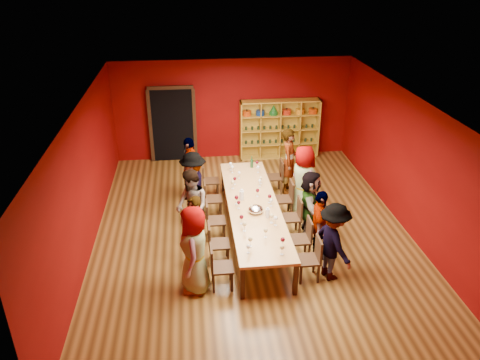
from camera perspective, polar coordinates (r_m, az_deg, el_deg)
The scene contains 52 objects.
room_shell at distance 9.94m, azimuth 1.66°, elevation 0.83°, with size 7.10×9.10×3.04m.
tasting_table at distance 10.30m, azimuth 1.60°, elevation -3.20°, with size 1.10×4.50×0.75m.
doorway at distance 14.11m, azimuth -8.21°, elevation 6.72°, with size 1.40×0.17×2.30m.
shelving_unit at distance 14.30m, azimuth 4.80°, elevation 6.56°, with size 2.40×0.40×1.80m.
chair_person_left_0 at distance 8.84m, azimuth -2.74°, elevation -10.31°, with size 0.42×0.42×0.89m.
person_left_0 at distance 8.62m, azimuth -5.60°, elevation -8.47°, with size 0.85×0.46×1.73m, color #527FA9.
chair_person_left_1 at distance 9.49m, azimuth -3.08°, elevation -7.49°, with size 0.42×0.42×0.89m.
person_left_1 at distance 9.34m, azimuth -5.57°, elevation -6.27°, with size 0.55×0.41×1.52m, color #131735.
chair_person_left_2 at distance 10.26m, azimuth -3.41°, elevation -4.70°, with size 0.42×0.42×0.89m.
person_left_2 at distance 10.09m, azimuth -5.89°, elevation -3.21°, with size 0.80×0.44×1.65m, color #494A4E.
chair_person_left_3 at distance 11.13m, azimuth -3.71°, elevation -2.07°, with size 0.42×0.42×0.89m.
person_left_3 at distance 10.98m, azimuth -5.68°, elevation -0.66°, with size 1.06×0.44×1.65m, color white.
chair_person_left_4 at distance 12.02m, azimuth -3.97°, elevation 0.15°, with size 0.42×0.42×0.89m.
person_left_4 at distance 11.87m, azimuth -6.08°, elevation 1.46°, with size 0.96×0.44×1.64m, color #4A4A4F.
chair_person_right_0 at distance 9.15m, azimuth 8.82°, elevation -9.21°, with size 0.42×0.42×0.89m.
person_right_0 at distance 9.08m, azimuth 11.32°, elevation -7.42°, with size 1.03×0.43×1.60m, color pink.
chair_person_right_1 at distance 9.72m, azimuth 7.78°, elevation -6.84°, with size 0.42×0.42×0.89m.
person_right_1 at distance 9.65m, azimuth 9.64°, elevation -5.40°, with size 0.89×0.40×1.51m, color #525358.
chair_person_right_2 at distance 10.44m, azimuth 6.66°, elevation -4.26°, with size 0.42×0.42×0.89m.
person_right_2 at distance 10.38m, azimuth 8.51°, elevation -2.84°, with size 1.42×0.41×1.54m, color silver.
chair_person_right_3 at distance 11.17m, azimuth 5.71°, elevation -2.05°, with size 0.42×0.42×0.89m.
person_right_3 at distance 11.08m, azimuth 7.71°, elevation -0.17°, with size 0.86×0.47×1.76m, color silver.
chair_person_right_4 at distance 12.25m, azimuth 4.55°, elevation 0.65°, with size 0.42×0.42×0.89m.
person_right_4 at distance 12.15m, azimuth 6.00°, elevation 2.32°, with size 0.64×0.47×1.75m, color #46464B.
wine_glass_0 at distance 11.38m, azimuth -0.12°, elevation 0.84°, with size 0.07×0.07×0.18m.
wine_glass_1 at distance 10.19m, azimuth -0.43°, elevation -2.19°, with size 0.09×0.09×0.22m.
wine_glass_2 at distance 9.45m, azimuth 4.36°, elevation -4.72°, with size 0.09×0.09×0.22m.
wine_glass_3 at distance 11.68m, azimuth 2.23°, elevation 1.53°, with size 0.08×0.08×0.19m.
wine_glass_4 at distance 10.28m, azimuth 3.63°, elevation -2.04°, with size 0.08×0.08×0.21m.
wine_glass_5 at distance 9.24m, azimuth 0.55°, elevation -5.43°, with size 0.09×0.09×0.22m.
wine_glass_6 at distance 10.99m, azimuth 2.43°, elevation -0.14°, with size 0.07×0.07×0.19m.
wine_glass_7 at distance 9.07m, azimuth 3.14°, elevation -6.20°, with size 0.08×0.08×0.21m.
wine_glass_8 at distance 9.53m, azimuth 3.87°, elevation -4.44°, with size 0.09×0.09×0.22m.
wine_glass_9 at distance 9.89m, azimuth 1.41°, elevation -3.29°, with size 0.08×0.08×0.19m.
wine_glass_10 at distance 11.67m, azimuth -0.96°, elevation 1.53°, with size 0.08×0.08×0.20m.
wine_glass_11 at distance 11.95m, azimuth 2.09°, elevation 2.14°, with size 0.08×0.08×0.20m.
wine_glass_12 at distance 8.81m, azimuth 5.23°, elevation -7.31°, with size 0.09×0.09×0.21m.
wine_glass_13 at distance 8.63m, azimuth 1.03°, elevation -8.16°, with size 0.07×0.07×0.18m.
wine_glass_14 at distance 11.12m, azimuth 2.53°, elevation 0.20°, with size 0.08×0.08×0.19m.
wine_glass_15 at distance 8.79m, azimuth 1.28°, elevation -7.27°, with size 0.09×0.09×0.21m.
wine_glass_16 at distance 10.04m, azimuth -0.15°, elevation -2.81°, with size 0.08×0.08×0.19m.
wine_glass_17 at distance 10.87m, azimuth -0.91°, elevation -0.32°, with size 0.09×0.09×0.22m.
wine_glass_18 at distance 10.16m, azimuth 3.83°, elevation -2.54°, with size 0.07×0.07×0.18m.
wine_glass_19 at distance 8.61m, azimuth 5.15°, elevation -8.21°, with size 0.08×0.08×0.21m.
wine_glass_20 at distance 10.53m, azimuth 2.15°, elevation -1.33°, with size 0.08×0.08×0.20m.
wine_glass_21 at distance 9.48m, azimuth 0.18°, elevation -4.58°, with size 0.08×0.08×0.21m.
wine_glass_22 at distance 11.80m, azimuth -1.15°, elevation 1.90°, with size 0.09×0.09×0.21m.
wine_glass_23 at distance 11.07m, azimuth -0.64°, elevation 0.13°, with size 0.08×0.08×0.20m.
spittoon_bowl at distance 9.92m, azimuth 1.93°, elevation -3.61°, with size 0.32×0.32×0.18m, color silver.
carafe_a at distance 10.40m, azimuth 0.20°, elevation -1.84°, with size 0.11×0.11×0.26m.
carafe_b at distance 9.75m, azimuth 3.38°, elevation -4.02°, with size 0.11×0.11×0.23m.
wine_bottle at distance 11.97m, azimuth 1.44°, elevation 2.06°, with size 0.09×0.09×0.30m.
Camera 1 is at (-1.30, -8.90, 5.74)m, focal length 35.00 mm.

